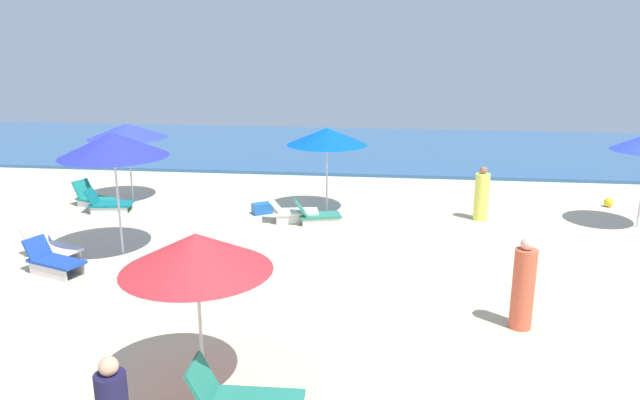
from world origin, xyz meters
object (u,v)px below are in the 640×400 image
object	(u,v)px
lounge_chair_1_1	(53,261)
lounge_chair_0_1	(316,215)
umbrella_1	(113,145)
cooler_box_2	(262,208)
beachgoer_0	(482,196)
lounge_chair_1_0	(50,247)
umbrella_0	(327,136)
umbrella_3	(127,131)
umbrella_2	(196,252)
beach_ball_0	(609,202)
lounge_chair_3_0	(108,203)
beachgoer_4	(523,287)
lounge_chair_3_1	(95,198)
lounge_chair_0_0	(292,212)

from	to	relation	value
lounge_chair_1_1	lounge_chair_0_1	bearing A→B (deg)	-30.29
lounge_chair_0_1	umbrella_1	xyz separation A→B (m)	(-4.14, -2.84, 2.31)
cooler_box_2	beachgoer_0	bearing A→B (deg)	147.55
umbrella_1	beachgoer_0	distance (m)	9.52
umbrella_1	lounge_chair_1_0	distance (m)	2.79
lounge_chair_1_1	umbrella_0	bearing A→B (deg)	-24.34
umbrella_3	lounge_chair_1_1	bearing A→B (deg)	-81.90
lounge_chair_0_1	umbrella_2	size ratio (longest dim) A/B	0.58
umbrella_2	cooler_box_2	size ratio (longest dim) A/B	4.42
lounge_chair_1_0	beach_ball_0	xyz separation A→B (m)	(14.01, 5.88, -0.10)
umbrella_0	umbrella_2	bearing A→B (deg)	-94.86
lounge_chair_1_0	lounge_chair_3_0	bearing A→B (deg)	28.45
beach_ball_0	umbrella_1	bearing A→B (deg)	-156.42
umbrella_3	beachgoer_4	bearing A→B (deg)	-35.41
umbrella_0	beach_ball_0	xyz separation A→B (m)	(8.19, 1.48, -2.04)
lounge_chair_0_1	umbrella_1	world-z (taller)	umbrella_1
umbrella_1	lounge_chair_3_1	world-z (taller)	umbrella_1
lounge_chair_3_0	umbrella_3	bearing A→B (deg)	-16.20
beachgoer_0	lounge_chair_3_0	bearing A→B (deg)	-172.74
lounge_chair_3_1	cooler_box_2	world-z (taller)	lounge_chair_3_1
lounge_chair_1_1	lounge_chair_3_0	size ratio (longest dim) A/B	1.07
lounge_chair_1_0	beachgoer_4	distance (m)	10.15
umbrella_1	lounge_chair_1_0	xyz separation A→B (m)	(-1.51, -0.42, -2.31)
lounge_chair_1_1	beachgoer_4	bearing A→B (deg)	-77.97
umbrella_1	beach_ball_0	bearing A→B (deg)	23.58
umbrella_3	beachgoer_0	xyz separation A→B (m)	(10.31, -0.83, -1.45)
umbrella_2	lounge_chair_3_0	size ratio (longest dim) A/B	1.78
umbrella_0	umbrella_2	world-z (taller)	umbrella_0
umbrella_0	cooler_box_2	distance (m)	2.74
lounge_chair_1_0	umbrella_3	world-z (taller)	umbrella_3
lounge_chair_3_0	cooler_box_2	distance (m)	4.43
lounge_chair_1_0	lounge_chair_3_0	world-z (taller)	lounge_chair_3_0
lounge_chair_0_1	beachgoer_0	bearing A→B (deg)	-94.37
lounge_chair_0_0	beachgoer_0	bearing A→B (deg)	-93.24
lounge_chair_1_0	beachgoer_0	distance (m)	10.90
lounge_chair_3_1	beachgoer_4	xyz separation A→B (m)	(10.92, -6.38, 0.50)
umbrella_1	lounge_chair_3_1	distance (m)	5.06
umbrella_0	umbrella_3	world-z (taller)	umbrella_0
lounge_chair_3_1	beachgoer_4	world-z (taller)	beachgoer_4
beachgoer_4	umbrella_2	bearing A→B (deg)	-112.44
lounge_chair_0_0	beachgoer_4	xyz separation A→B (m)	(4.89, -5.58, 0.49)
lounge_chair_0_1	beach_ball_0	world-z (taller)	lounge_chair_0_1
umbrella_2	beachgoer_4	size ratio (longest dim) A/B	1.43
lounge_chair_1_1	beachgoer_4	distance (m)	9.39
lounge_chair_0_0	umbrella_3	distance (m)	5.78
lounge_chair_0_0	cooler_box_2	xyz separation A→B (m)	(-0.98, 0.63, -0.11)
umbrella_0	beachgoer_0	size ratio (longest dim) A/B	1.62
lounge_chair_3_1	cooler_box_2	distance (m)	5.06
lounge_chair_1_1	umbrella_3	distance (m)	6.20
lounge_chair_1_0	lounge_chair_1_1	size ratio (longest dim) A/B	1.06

